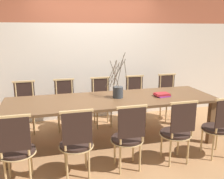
% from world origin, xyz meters
% --- Properties ---
extents(ground_plane, '(16.00, 16.00, 0.00)m').
position_xyz_m(ground_plane, '(0.00, 0.00, 0.00)').
color(ground_plane, '#9E7047').
extents(wall_rear, '(12.00, 0.06, 3.20)m').
position_xyz_m(wall_rear, '(0.00, 1.38, 1.60)').
color(wall_rear, beige).
rests_on(wall_rear, ground_plane).
extents(dining_table, '(3.36, 1.02, 0.77)m').
position_xyz_m(dining_table, '(0.00, 0.00, 0.69)').
color(dining_table, brown).
rests_on(dining_table, ground_plane).
extents(chair_near_leftend, '(0.44, 0.44, 0.94)m').
position_xyz_m(chair_near_leftend, '(-1.38, -0.84, 0.49)').
color(chair_near_leftend, black).
rests_on(chair_near_leftend, ground_plane).
extents(chair_near_left, '(0.44, 0.44, 0.94)m').
position_xyz_m(chair_near_left, '(-0.68, -0.84, 0.49)').
color(chair_near_left, black).
rests_on(chair_near_left, ground_plane).
extents(chair_near_center, '(0.44, 0.44, 0.94)m').
position_xyz_m(chair_near_center, '(0.00, -0.84, 0.49)').
color(chair_near_center, black).
rests_on(chair_near_center, ground_plane).
extents(chair_near_right, '(0.44, 0.44, 0.94)m').
position_xyz_m(chair_near_right, '(0.72, -0.84, 0.49)').
color(chair_near_right, black).
rests_on(chair_near_right, ground_plane).
extents(chair_near_rightend, '(0.44, 0.44, 0.94)m').
position_xyz_m(chair_near_rightend, '(1.39, -0.84, 0.49)').
color(chair_near_rightend, black).
rests_on(chair_near_rightend, ground_plane).
extents(chair_far_leftend, '(0.44, 0.44, 0.94)m').
position_xyz_m(chair_far_leftend, '(-1.41, 0.84, 0.49)').
color(chair_far_leftend, black).
rests_on(chair_far_leftend, ground_plane).
extents(chair_far_left, '(0.44, 0.44, 0.94)m').
position_xyz_m(chair_far_left, '(-0.69, 0.84, 0.49)').
color(chair_far_left, black).
rests_on(chair_far_left, ground_plane).
extents(chair_far_center, '(0.44, 0.44, 0.94)m').
position_xyz_m(chair_far_center, '(0.02, 0.84, 0.49)').
color(chair_far_center, black).
rests_on(chair_far_center, ground_plane).
extents(chair_far_right, '(0.44, 0.44, 0.94)m').
position_xyz_m(chair_far_right, '(0.73, 0.84, 0.49)').
color(chair_far_right, black).
rests_on(chair_far_right, ground_plane).
extents(chair_far_rightend, '(0.44, 0.44, 0.94)m').
position_xyz_m(chair_far_rightend, '(1.45, 0.84, 0.49)').
color(chair_far_rightend, black).
rests_on(chair_far_rightend, ground_plane).
extents(vase_centerpiece, '(0.38, 0.38, 0.73)m').
position_xyz_m(vase_centerpiece, '(0.11, 0.04, 0.88)').
color(vase_centerpiece, '#33383D').
rests_on(vase_centerpiece, dining_table).
extents(book_stack, '(0.26, 0.22, 0.05)m').
position_xyz_m(book_stack, '(0.84, -0.07, 0.80)').
color(book_stack, '#842D8C').
rests_on(book_stack, dining_table).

